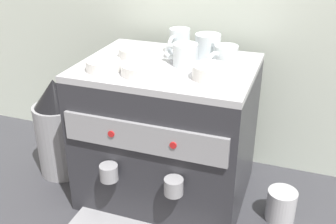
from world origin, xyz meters
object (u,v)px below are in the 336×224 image
Objects in this scene: ceramic_cup_0 at (184,54)px; coffee_grinder at (59,129)px; ceramic_cup_2 at (208,46)px; milk_pitcher at (281,205)px; espresso_machine at (168,133)px; ceramic_bowl_3 at (103,66)px; ceramic_cup_1 at (178,41)px; ceramic_bowl_0 at (141,69)px; ceramic_bowl_1 at (210,72)px; ceramic_bowl_2 at (137,53)px; ceramic_cup_3 at (225,57)px.

ceramic_cup_0 is 0.59m from coffee_grinder.
milk_pitcher is (0.30, -0.12, -0.47)m from ceramic_cup_2.
ceramic_bowl_3 is (-0.16, -0.12, 0.26)m from espresso_machine.
ceramic_cup_1 is at bearing 16.63° from coffee_grinder.
ceramic_bowl_0 is 0.20m from ceramic_bowl_1.
espresso_machine is 0.29m from ceramic_bowl_2.
ceramic_cup_0 is at bearing -62.41° from ceramic_cup_1.
coffee_grinder is at bearing -163.37° from ceramic_cup_1.
ceramic_cup_3 is (0.17, 0.02, 0.28)m from espresso_machine.
ceramic_cup_3 is (0.18, -0.09, -0.01)m from ceramic_cup_1.
coffee_grinder is 3.48× the size of milk_pitcher.
ceramic_cup_1 is at bearing 152.98° from ceramic_cup_3.
ceramic_bowl_2 is (-0.29, 0.01, -0.02)m from ceramic_cup_3.
milk_pitcher is at bearing 9.78° from ceramic_bowl_3.
ceramic_bowl_2 is (-0.17, 0.02, -0.02)m from ceramic_cup_0.
ceramic_bowl_1 is (0.16, -0.07, 0.26)m from espresso_machine.
ceramic_cup_2 is 1.06× the size of ceramic_bowl_3.
ceramic_bowl_1 is at bearing -101.02° from ceramic_cup_3.
ceramic_bowl_2 is at bearing -161.56° from ceramic_cup_2.
ceramic_cup_2 is (0.10, 0.11, 0.28)m from espresso_machine.
ceramic_cup_0 is 1.04× the size of ceramic_cup_2.
ceramic_bowl_3 is at bearing -140.19° from ceramic_cup_2.
milk_pitcher is at bearing -22.62° from ceramic_cup_2.
ceramic_bowl_0 is 1.09× the size of milk_pitcher.
ceramic_cup_3 is (0.12, 0.01, 0.00)m from ceramic_cup_0.
ceramic_cup_0 reaches higher than ceramic_bowl_3.
ceramic_cup_0 is 0.95× the size of ceramic_bowl_0.
ceramic_cup_0 reaches higher than milk_pitcher.
ceramic_cup_3 is at bearing -1.51° from ceramic_bowl_2.
ceramic_cup_1 is (-0.00, 0.12, 0.29)m from espresso_machine.
ceramic_cup_2 reaches higher than ceramic_cup_0.
ceramic_bowl_0 is 0.51m from coffee_grinder.
coffee_grinder is (-0.43, -0.01, -0.06)m from espresso_machine.
ceramic_bowl_1 is at bearing -25.46° from espresso_machine.
ceramic_cup_2 reaches higher than ceramic_bowl_0.
ceramic_cup_1 is 1.11× the size of ceramic_cup_3.
ceramic_cup_1 is 0.20m from ceramic_cup_3.
ceramic_cup_0 is 0.12m from ceramic_cup_1.
espresso_machine is 4.75× the size of ceramic_cup_0.
ceramic_cup_3 is 0.29m from ceramic_bowl_2.
ceramic_bowl_3 is 0.72m from milk_pitcher.
ceramic_cup_3 is at bearing 78.98° from ceramic_bowl_1.
espresso_machine reaches higher than coffee_grinder.
ceramic_cup_2 is 1.05× the size of ceramic_bowl_1.
ceramic_bowl_3 is 0.94× the size of milk_pitcher.
ceramic_bowl_0 is (-0.09, -0.12, -0.02)m from ceramic_cup_0.
ceramic_cup_1 is 0.93× the size of ceramic_bowl_0.
ceramic_bowl_1 is at bearing -21.12° from ceramic_bowl_2.
ceramic_bowl_1 is at bearing -73.61° from ceramic_cup_2.
ceramic_cup_3 is 0.98× the size of ceramic_bowl_3.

